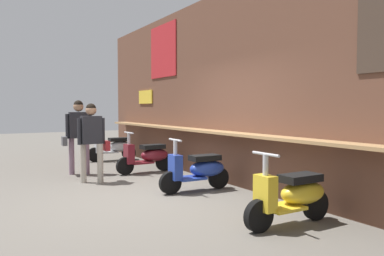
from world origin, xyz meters
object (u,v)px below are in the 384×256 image
object	(u,v)px
shopper_with_handbag	(78,129)
scooter_blue	(199,170)
scooter_silver	(115,147)
scooter_maroon	(148,156)
shopper_browsing	(92,135)
scooter_yellow	(293,195)

from	to	relation	value
shopper_with_handbag	scooter_blue	bearing A→B (deg)	32.39
scooter_silver	scooter_blue	world-z (taller)	same
scooter_maroon	shopper_browsing	bearing A→B (deg)	16.85
scooter_blue	shopper_with_handbag	size ratio (longest dim) A/B	0.83
scooter_maroon	shopper_browsing	distance (m)	1.64
scooter_blue	shopper_browsing	world-z (taller)	shopper_browsing
scooter_maroon	scooter_blue	bearing A→B (deg)	87.59
scooter_yellow	shopper_with_handbag	distance (m)	5.38
scooter_maroon	shopper_with_handbag	world-z (taller)	shopper_with_handbag
scooter_silver	scooter_maroon	distance (m)	2.34
scooter_silver	scooter_yellow	world-z (taller)	same
scooter_yellow	shopper_with_handbag	size ratio (longest dim) A/B	0.83
scooter_silver	shopper_browsing	distance (m)	3.24
shopper_with_handbag	shopper_browsing	world-z (taller)	shopper_with_handbag
scooter_blue	shopper_with_handbag	xyz separation A→B (m)	(-2.83, -1.46, 0.64)
scooter_blue	shopper_browsing	size ratio (longest dim) A/B	0.88
shopper_with_handbag	scooter_yellow	bearing A→B (deg)	20.96
scooter_silver	scooter_yellow	distance (m)	6.90
scooter_blue	shopper_with_handbag	distance (m)	3.25
shopper_browsing	scooter_blue	bearing A→B (deg)	-140.30
scooter_maroon	scooter_blue	distance (m)	2.26
shopper_with_handbag	shopper_browsing	distance (m)	1.09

